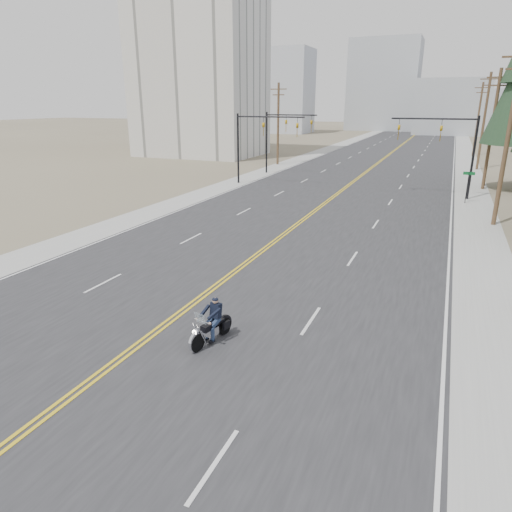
% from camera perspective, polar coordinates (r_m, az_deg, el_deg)
% --- Properties ---
extents(ground_plane, '(400.00, 400.00, 0.00)m').
position_cam_1_polar(ground_plane, '(16.67, -14.27, -10.62)').
color(ground_plane, '#776D56').
rests_on(ground_plane, ground).
extents(road, '(20.00, 200.00, 0.01)m').
position_cam_1_polar(road, '(82.33, 16.59, 12.27)').
color(road, '#303033').
rests_on(road, ground).
extents(sidewalk_left, '(3.00, 200.00, 0.01)m').
position_cam_1_polar(sidewalk_left, '(84.38, 8.64, 12.95)').
color(sidewalk_left, '#A5A5A0').
rests_on(sidewalk_left, ground).
extents(sidewalk_right, '(3.00, 200.00, 0.01)m').
position_cam_1_polar(sidewalk_right, '(81.85, 24.73, 11.33)').
color(sidewalk_right, '#A5A5A0').
rests_on(sidewalk_right, ground).
extents(traffic_mast_left, '(7.10, 0.26, 7.00)m').
position_cam_1_polar(traffic_mast_left, '(47.16, 0.03, 14.88)').
color(traffic_mast_left, black).
rests_on(traffic_mast_left, ground).
extents(traffic_mast_right, '(7.10, 0.26, 7.00)m').
position_cam_1_polar(traffic_mast_right, '(43.53, 23.04, 13.15)').
color(traffic_mast_right, black).
rests_on(traffic_mast_right, ground).
extents(traffic_mast_far, '(6.10, 0.26, 7.00)m').
position_cam_1_polar(traffic_mast_far, '(54.73, 3.04, 15.30)').
color(traffic_mast_far, black).
rests_on(traffic_mast_far, ground).
extents(street_sign, '(0.90, 0.06, 2.62)m').
position_cam_1_polar(street_sign, '(41.92, 24.96, 8.40)').
color(street_sign, black).
rests_on(street_sign, ground).
extents(utility_pole_b, '(2.20, 0.30, 11.50)m').
position_cam_1_polar(utility_pole_b, '(34.65, 29.01, 13.05)').
color(utility_pole_b, brown).
rests_on(utility_pole_b, ground).
extents(utility_pole_c, '(2.20, 0.30, 11.00)m').
position_cam_1_polar(utility_pole_c, '(49.59, 27.41, 13.99)').
color(utility_pole_c, brown).
rests_on(utility_pole_c, ground).
extents(utility_pole_d, '(2.20, 0.30, 11.50)m').
position_cam_1_polar(utility_pole_d, '(64.55, 26.62, 14.94)').
color(utility_pole_d, brown).
rests_on(utility_pole_d, ground).
extents(utility_pole_e, '(2.20, 0.30, 11.00)m').
position_cam_1_polar(utility_pole_e, '(81.53, 26.01, 15.21)').
color(utility_pole_e, brown).
rests_on(utility_pole_e, ground).
extents(utility_pole_left, '(2.20, 0.30, 10.50)m').
position_cam_1_polar(utility_pole_left, '(63.30, 2.78, 16.29)').
color(utility_pole_left, brown).
rests_on(utility_pole_left, ground).
extents(apartment_block, '(18.00, 14.00, 30.00)m').
position_cam_1_polar(apartment_block, '(76.44, -7.10, 23.72)').
color(apartment_block, silver).
rests_on(apartment_block, ground).
extents(haze_bldg_a, '(14.00, 12.00, 22.00)m').
position_cam_1_polar(haze_bldg_a, '(133.95, 3.66, 19.83)').
color(haze_bldg_a, '#B7BCC6').
rests_on(haze_bldg_a, ground).
extents(haze_bldg_b, '(18.00, 14.00, 14.00)m').
position_cam_1_polar(haze_bldg_b, '(136.44, 23.25, 16.74)').
color(haze_bldg_b, '#ADB2B7').
rests_on(haze_bldg_b, ground).
extents(haze_bldg_d, '(20.00, 15.00, 26.00)m').
position_cam_1_polar(haze_bldg_d, '(152.98, 15.68, 19.82)').
color(haze_bldg_d, '#ADB2B7').
rests_on(haze_bldg_d, ground).
extents(haze_bldg_f, '(12.00, 12.00, 16.00)m').
position_cam_1_polar(haze_bldg_f, '(153.30, -0.01, 18.58)').
color(haze_bldg_f, '#ADB2B7').
rests_on(haze_bldg_f, ground).
extents(motorcyclist, '(1.29, 2.20, 1.61)m').
position_cam_1_polar(motorcyclist, '(15.98, -5.68, -8.17)').
color(motorcyclist, black).
rests_on(motorcyclist, ground).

